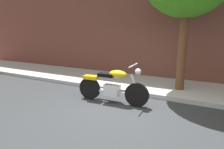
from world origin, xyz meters
TOP-DOWN VIEW (x-y plane):
  - ground_plane at (0.00, 0.00)m, footprint 60.00×60.00m
  - sidewalk at (0.00, 2.49)m, footprint 21.82×2.41m
  - motorcycle at (-0.41, 0.39)m, footprint 2.18×0.70m

SIDE VIEW (x-z plane):
  - ground_plane at x=0.00m, z-range 0.00..0.00m
  - sidewalk at x=0.00m, z-range 0.00..0.14m
  - motorcycle at x=-0.41m, z-range -0.10..1.07m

